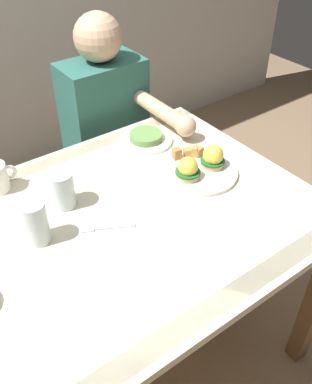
# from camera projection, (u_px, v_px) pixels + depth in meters

# --- Properties ---
(ground_plane) EXTENTS (6.00, 6.00, 0.00)m
(ground_plane) POSITION_uv_depth(u_px,v_px,m) (129.00, 354.00, 1.73)
(ground_plane) COLOR #7F664C
(dining_table) EXTENTS (1.20, 0.90, 0.74)m
(dining_table) POSITION_uv_depth(u_px,v_px,m) (121.00, 244.00, 1.33)
(dining_table) COLOR beige
(dining_table) RESTS_ON ground_plane
(eggs_benedict_plate) EXTENTS (0.27, 0.27, 0.09)m
(eggs_benedict_plate) POSITION_uv_depth(u_px,v_px,m) (199.00, 166.00, 1.43)
(eggs_benedict_plate) COLOR white
(eggs_benedict_plate) RESTS_ON dining_table
(fork) EXTENTS (0.14, 0.09, 0.00)m
(fork) POSITION_uv_depth(u_px,v_px,m) (105.00, 228.00, 1.23)
(fork) COLOR silver
(fork) RESTS_ON dining_table
(water_glass_near) EXTENTS (0.08, 0.08, 0.12)m
(water_glass_near) POSITION_uv_depth(u_px,v_px,m) (62.00, 192.00, 1.29)
(water_glass_near) COLOR silver
(water_glass_near) RESTS_ON dining_table
(water_glass_far) EXTENTS (0.07, 0.07, 0.13)m
(water_glass_far) POSITION_uv_depth(u_px,v_px,m) (36.00, 225.00, 1.16)
(water_glass_far) COLOR silver
(water_glass_far) RESTS_ON dining_table
(side_plate) EXTENTS (0.20, 0.20, 0.04)m
(side_plate) POSITION_uv_depth(u_px,v_px,m) (146.00, 139.00, 1.60)
(side_plate) COLOR white
(side_plate) RESTS_ON dining_table
(diner_person) EXTENTS (0.34, 0.54, 1.14)m
(diner_person) POSITION_uv_depth(u_px,v_px,m) (110.00, 130.00, 1.85)
(diner_person) COLOR #33333D
(diner_person) RESTS_ON ground_plane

